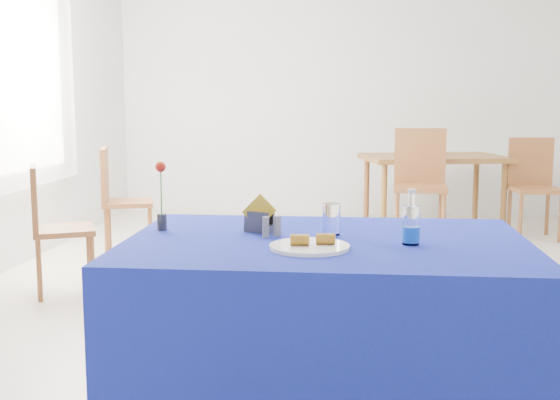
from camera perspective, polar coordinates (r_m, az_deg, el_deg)
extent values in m
plane|color=#C1B5A0|center=(4.76, 3.95, -7.88)|extent=(7.00, 7.00, 0.00)
plane|color=silver|center=(8.07, 4.80, 8.76)|extent=(5.00, 0.00, 5.00)
plane|color=silver|center=(1.08, -0.99, 12.70)|extent=(5.00, 0.00, 5.00)
cube|color=white|center=(5.97, -20.46, 9.93)|extent=(0.04, 1.50, 1.60)
cube|color=white|center=(5.94, -19.85, 9.97)|extent=(0.04, 1.75, 1.85)
cylinder|color=white|center=(2.63, 2.41, -3.82)|extent=(0.30, 0.30, 0.01)
cylinder|color=white|center=(2.90, 4.20, -1.56)|extent=(0.07, 0.07, 0.13)
cylinder|color=slate|center=(2.84, -1.17, -2.23)|extent=(0.03, 0.03, 0.08)
cylinder|color=slate|center=(2.86, -0.22, -2.12)|extent=(0.03, 0.03, 0.08)
cube|color=navy|center=(2.91, 3.73, -10.56)|extent=(1.60, 1.10, 0.76)
cylinder|color=white|center=(2.75, 10.60, -2.03)|extent=(0.07, 0.07, 0.15)
cylinder|color=blue|center=(2.75, 10.58, -2.74)|extent=(0.07, 0.07, 0.06)
cylinder|color=white|center=(2.73, 10.66, 0.04)|extent=(0.03, 0.03, 0.05)
cylinder|color=silver|center=(2.73, 10.67, 0.72)|extent=(0.03, 0.03, 0.01)
cube|color=#3A3A3F|center=(2.96, -1.69, -2.29)|extent=(0.13, 0.10, 0.03)
cube|color=#36363B|center=(2.93, -1.94, -1.84)|extent=(0.11, 0.05, 0.09)
cube|color=#3C3C41|center=(2.97, -1.44, -1.70)|extent=(0.11, 0.05, 0.09)
cube|color=gold|center=(2.94, -1.69, -0.91)|extent=(0.15, 0.02, 0.15)
cylinder|color=#252529|center=(3.04, -9.58, -1.77)|extent=(0.04, 0.04, 0.07)
cylinder|color=#19641F|center=(3.02, -9.63, 0.37)|extent=(0.01, 0.01, 0.22)
sphere|color=#B71A0C|center=(3.01, -9.69, 2.67)|extent=(0.04, 0.04, 0.04)
cube|color=brown|center=(7.24, 12.37, 3.36)|extent=(1.52, 1.15, 0.05)
cylinder|color=#97632B|center=(6.78, 8.44, -0.05)|extent=(0.06, 0.06, 0.71)
cylinder|color=olive|center=(7.18, 17.72, 0.11)|extent=(0.06, 0.06, 0.71)
cylinder|color=brown|center=(7.45, 7.04, 0.72)|extent=(0.06, 0.06, 0.71)
cylinder|color=brown|center=(7.82, 15.62, 0.83)|extent=(0.06, 0.06, 0.71)
cylinder|color=brown|center=(6.31, 9.48, -1.64)|extent=(0.04, 0.04, 0.50)
cylinder|color=brown|center=(6.32, 13.13, -1.72)|extent=(0.04, 0.04, 0.50)
cylinder|color=brown|center=(6.70, 9.47, -1.06)|extent=(0.04, 0.04, 0.50)
cylinder|color=brown|center=(6.72, 12.90, -1.13)|extent=(0.04, 0.04, 0.50)
cube|color=brown|center=(6.47, 11.31, 0.97)|extent=(0.50, 0.50, 0.04)
cube|color=brown|center=(6.65, 11.31, 3.54)|extent=(0.47, 0.07, 0.51)
cylinder|color=brown|center=(6.86, 18.96, -1.39)|extent=(0.04, 0.04, 0.46)
cylinder|color=brown|center=(6.97, 21.83, -1.38)|extent=(0.04, 0.04, 0.46)
cylinder|color=brown|center=(7.20, 18.14, -0.91)|extent=(0.04, 0.04, 0.46)
cylinder|color=brown|center=(7.31, 20.89, -0.91)|extent=(0.04, 0.04, 0.46)
cube|color=brown|center=(7.05, 20.05, 0.80)|extent=(0.45, 0.45, 0.04)
cube|color=brown|center=(7.21, 19.69, 2.96)|extent=(0.43, 0.06, 0.47)
cylinder|color=brown|center=(4.86, -14.99, -5.24)|extent=(0.03, 0.03, 0.42)
cylinder|color=brown|center=(5.19, -15.27, -4.40)|extent=(0.03, 0.03, 0.42)
cylinder|color=brown|center=(4.85, -18.99, -5.43)|extent=(0.03, 0.03, 0.42)
cylinder|color=brown|center=(5.18, -19.00, -4.58)|extent=(0.03, 0.03, 0.42)
cube|color=brown|center=(4.97, -17.17, -2.37)|extent=(0.52, 0.52, 0.04)
cube|color=brown|center=(4.93, -19.35, 0.15)|extent=(0.20, 0.37, 0.43)
cylinder|color=brown|center=(5.89, -10.51, -2.68)|extent=(0.04, 0.04, 0.44)
cylinder|color=brown|center=(6.23, -10.49, -2.08)|extent=(0.04, 0.04, 0.44)
cylinder|color=brown|center=(5.90, -13.92, -2.76)|extent=(0.04, 0.04, 0.44)
cylinder|color=brown|center=(6.25, -13.71, -2.15)|extent=(0.04, 0.04, 0.44)
cube|color=brown|center=(6.03, -12.23, -0.22)|extent=(0.50, 0.50, 0.04)
cube|color=brown|center=(6.01, -14.06, 1.99)|extent=(0.15, 0.40, 0.45)
cylinder|color=gold|center=(2.62, 1.61, -3.25)|extent=(0.07, 0.05, 0.04)
cylinder|color=beige|center=(2.62, 2.38, -3.25)|extent=(0.01, 0.03, 0.03)
cylinder|color=gold|center=(2.64, 3.70, -3.17)|extent=(0.07, 0.05, 0.04)
cylinder|color=beige|center=(2.64, 4.46, -3.16)|extent=(0.01, 0.03, 0.03)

